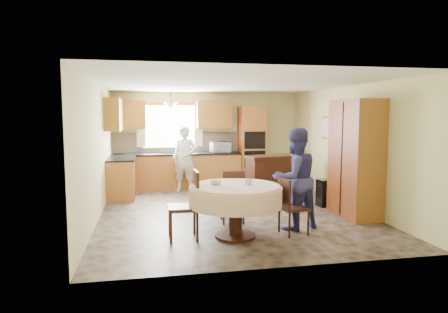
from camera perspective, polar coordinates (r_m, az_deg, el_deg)
name	(u,v)px	position (r m, az deg, el deg)	size (l,w,h in m)	color
floor	(230,211)	(8.00, 0.93, -7.80)	(5.00, 6.00, 0.01)	brown
ceiling	(231,84)	(7.79, 0.96, 10.35)	(5.00, 6.00, 0.01)	white
wall_back	(207,139)	(10.74, -2.38, 2.48)	(5.00, 0.02, 2.50)	#CAC381
wall_front	(282,169)	(4.92, 8.22, -1.75)	(5.00, 0.02, 2.50)	#CAC381
wall_left	(98,151)	(7.68, -17.62, 0.80)	(0.02, 6.00, 2.50)	#CAC381
wall_right	(348,147)	(8.67, 17.34, 1.37)	(0.02, 6.00, 2.50)	#CAC381
window	(170,126)	(10.60, -7.73, 4.28)	(1.40, 0.03, 1.10)	white
curtain_left	(141,125)	(10.53, -11.81, 4.47)	(0.22, 0.02, 1.15)	white
curtain_right	(198,124)	(10.62, -3.67, 4.59)	(0.22, 0.02, 1.15)	white
base_cab_back	(177,171)	(10.43, -6.73, -2.13)	(3.30, 0.60, 0.88)	gold
counter_back	(177,154)	(10.38, -6.76, 0.38)	(3.30, 0.64, 0.04)	black
base_cab_left	(121,178)	(9.53, -14.45, -3.05)	(0.60, 1.20, 0.88)	gold
counter_left	(121,159)	(9.47, -14.52, -0.30)	(0.64, 1.20, 0.04)	black
backsplash	(176,142)	(10.64, -6.90, 2.03)	(3.30, 0.02, 0.55)	tan
wall_cab_left	(128,115)	(10.44, -13.50, 5.85)	(0.85, 0.33, 0.72)	#A47429
wall_cab_right	(214,115)	(10.58, -1.45, 6.01)	(0.90, 0.33, 0.72)	#A47429
wall_cab_side	(114,115)	(9.43, -15.50, 5.79)	(0.33, 1.20, 0.72)	#A47429
oven_tower	(252,147)	(10.69, 3.99, 1.43)	(0.66, 0.62, 2.12)	gold
oven_upper	(255,140)	(10.37, 4.44, 2.34)	(0.56, 0.01, 0.45)	black
oven_lower	(255,159)	(10.42, 4.42, -0.40)	(0.56, 0.01, 0.45)	black
pendant	(171,106)	(10.12, -7.62, 7.15)	(0.36, 0.36, 0.18)	beige
sideboard	(274,178)	(9.28, 7.11, -3.03)	(1.29, 0.53, 0.92)	#3C1C10
space_heater	(328,193)	(8.65, 14.59, -5.04)	(0.41, 0.29, 0.56)	black
cupboard	(356,158)	(7.84, 18.30, -0.27)	(0.57, 1.15, 2.19)	gold
dining_table	(235,197)	(6.21, 1.64, -5.76)	(1.44, 1.44, 0.82)	#3C1C10
chair_left	(189,202)	(6.17, -5.08, -6.42)	(0.46, 0.46, 1.06)	#3C1C10
chair_back	(233,194)	(7.04, 1.28, -5.37)	(0.44, 0.44, 0.94)	#3C1C10
chair_right	(290,204)	(6.47, 9.37, -6.65)	(0.45, 0.45, 0.91)	#3C1C10
framed_picture	(329,128)	(9.40, 14.73, 3.99)	(0.06, 0.63, 0.52)	#E9BA44
microwave	(220,147)	(10.46, -0.54, 1.34)	(0.50, 0.34, 0.28)	silver
person_sink	(185,159)	(9.97, -5.62, -0.34)	(0.59, 0.39, 1.62)	silver
person_dining	(295,179)	(6.74, 10.10, -3.15)	(0.82, 0.64, 1.69)	navy
bowl_sideboard	(263,157)	(9.14, 5.64, -0.07)	(0.22, 0.22, 0.05)	#B2B2B2
bottle_sideboard	(293,151)	(9.36, 9.88, 0.79)	(0.12, 0.12, 0.31)	silver
cup_table	(248,182)	(6.23, 3.50, -3.60)	(0.12, 0.12, 0.09)	#B2B2B2
bowl_table	(216,183)	(6.24, -1.17, -3.76)	(0.18, 0.18, 0.06)	#B2B2B2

